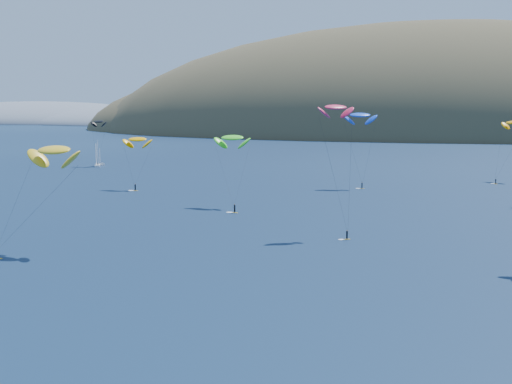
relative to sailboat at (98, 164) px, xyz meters
name	(u,v)px	position (x,y,z in m)	size (l,w,h in m)	color
island	(457,146)	(148.48, 351.08, -11.67)	(730.00, 300.00, 210.00)	#3D3526
headland	(58,125)	(-336.18, 538.79, -4.29)	(460.00, 250.00, 60.00)	slate
sailboat	(98,164)	(0.00, 0.00, 0.00)	(9.26, 8.87, 11.08)	white
kitesurfer_1	(137,139)	(48.35, -65.70, 14.45)	(9.23, 7.69, 17.94)	yellow
kitesurfer_2	(54,150)	(72.51, -154.44, 17.52)	(12.88, 12.54, 21.48)	yellow
kitesurfer_3	(232,138)	(87.17, -92.35, 16.81)	(9.72, 14.35, 20.40)	yellow
kitesurfer_4	(360,115)	(114.20, -43.56, 21.84)	(10.88, 7.58, 25.60)	yellow
kitesurfer_9	(336,108)	(119.13, -125.75, 24.98)	(7.98, 8.40, 28.02)	yellow
kitesurfer_12	(99,122)	(0.02, 2.12, 17.61)	(7.82, 7.11, 20.65)	yellow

